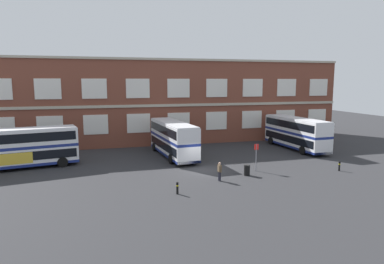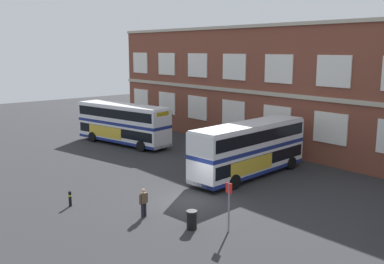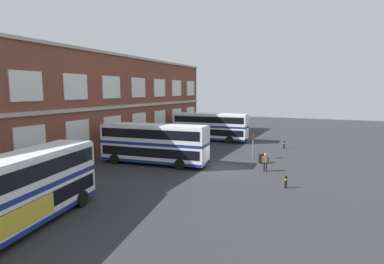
% 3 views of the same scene
% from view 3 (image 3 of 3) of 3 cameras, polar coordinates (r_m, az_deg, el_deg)
% --- Properties ---
extents(ground_plane, '(120.00, 120.00, 0.00)m').
position_cam_3_polar(ground_plane, '(31.49, 2.29, -6.14)').
color(ground_plane, '#2B2B2D').
extents(brick_terminal_building, '(54.93, 8.19, 11.80)m').
position_cam_3_polar(brick_terminal_building, '(38.17, -21.70, 4.48)').
color(brick_terminal_building, brown).
rests_on(brick_terminal_building, ground).
extents(double_decker_near, '(11.29, 4.61, 4.07)m').
position_cam_3_polar(double_decker_near, '(19.30, -29.12, -9.42)').
color(double_decker_near, silver).
rests_on(double_decker_near, ground).
extents(double_decker_middle, '(3.54, 11.18, 4.07)m').
position_cam_3_polar(double_decker_middle, '(31.92, -6.92, -2.06)').
color(double_decker_middle, silver).
rests_on(double_decker_middle, ground).
extents(double_decker_far, '(3.23, 11.10, 4.07)m').
position_cam_3_polar(double_decker_far, '(46.60, 3.36, 1.02)').
color(double_decker_far, silver).
rests_on(double_decker_far, ground).
extents(waiting_passenger, '(0.28, 0.64, 1.70)m').
position_cam_3_polar(waiting_passenger, '(29.91, 13.18, -5.24)').
color(waiting_passenger, black).
rests_on(waiting_passenger, ground).
extents(bus_stand_flag, '(0.44, 0.10, 2.70)m').
position_cam_3_polar(bus_stand_flag, '(34.69, 11.05, -2.24)').
color(bus_stand_flag, slate).
rests_on(bus_stand_flag, ground).
extents(station_litter_bin, '(0.60, 0.60, 1.03)m').
position_cam_3_polar(station_litter_bin, '(33.17, 12.50, -4.69)').
color(station_litter_bin, black).
rests_on(station_litter_bin, ground).
extents(safety_bollard_west, '(0.19, 0.19, 0.95)m').
position_cam_3_polar(safety_bollard_west, '(25.42, 16.71, -8.68)').
color(safety_bollard_west, black).
rests_on(safety_bollard_west, ground).
extents(safety_bollard_east, '(0.19, 0.19, 0.95)m').
position_cam_3_polar(safety_bollard_east, '(42.19, 16.40, -2.24)').
color(safety_bollard_east, black).
rests_on(safety_bollard_east, ground).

